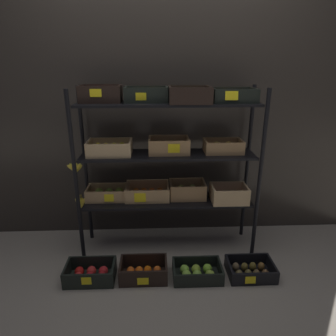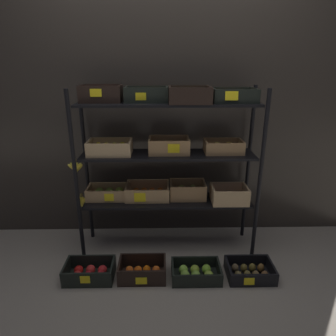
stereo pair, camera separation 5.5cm
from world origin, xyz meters
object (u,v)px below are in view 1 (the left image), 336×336
object	(u,v)px
crate_ground_apple_red	(91,274)
crate_ground_kiwi	(250,270)
display_rack	(165,153)
crate_ground_tangerine	(144,272)
crate_ground_apple_green	(197,272)

from	to	relation	value
crate_ground_apple_red	crate_ground_kiwi	bearing A→B (deg)	-0.14
display_rack	crate_ground_apple_red	size ratio (longest dim) A/B	4.20
crate_ground_apple_red	crate_ground_tangerine	xyz separation A→B (m)	(0.41, 0.00, 0.00)
crate_ground_tangerine	crate_ground_apple_green	bearing A→B (deg)	-2.00
crate_ground_apple_red	crate_ground_tangerine	world-z (taller)	crate_ground_tangerine
display_rack	crate_ground_tangerine	size ratio (longest dim) A/B	4.31
crate_ground_tangerine	crate_ground_kiwi	size ratio (longest dim) A/B	1.02
crate_ground_tangerine	display_rack	bearing A→B (deg)	67.21
crate_ground_apple_red	crate_ground_apple_green	distance (m)	0.83
crate_ground_apple_green	display_rack	bearing A→B (deg)	117.59
display_rack	crate_ground_apple_green	bearing A→B (deg)	-62.41
display_rack	crate_ground_tangerine	world-z (taller)	display_rack
crate_ground_kiwi	crate_ground_tangerine	bearing A→B (deg)	179.52
crate_ground_tangerine	crate_ground_kiwi	xyz separation A→B (m)	(0.84, -0.01, -0.01)
display_rack	crate_ground_apple_red	distance (m)	1.11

